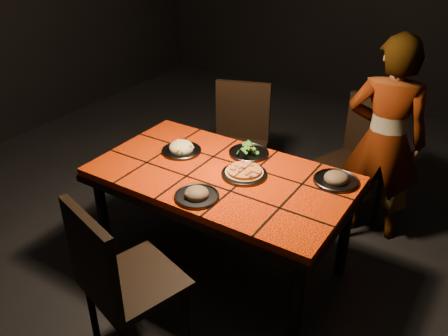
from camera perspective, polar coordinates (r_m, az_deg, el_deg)
The scene contains 11 objects.
room_shell at distance 2.66m, azimuth -0.36°, elevation 13.51°, with size 6.04×7.04×3.08m.
dining_table at distance 2.99m, azimuth -0.31°, elevation -1.90°, with size 1.62×0.92×0.75m.
chair_near at distance 2.51m, azimuth -12.74°, elevation -12.69°, with size 0.57×0.57×1.01m.
chair_far_left at distance 3.86m, azimuth 1.91°, elevation 3.91°, with size 0.57×0.57×0.98m.
chair_far_right at distance 3.73m, azimuth 15.84°, elevation 1.63°, with size 0.57×0.57×0.97m.
diner at distance 3.50m, azimuth 18.77°, elevation 3.09°, with size 0.56×0.36×1.52m, color brown.
plate_pizza at distance 2.92m, azimuth 2.45°, elevation -0.59°, with size 0.28×0.28×0.04m.
plate_pasta at distance 3.20m, azimuth -5.15°, elevation 2.31°, with size 0.27×0.27×0.09m.
plate_salad at distance 3.17m, azimuth 3.01°, elevation 2.10°, with size 0.27×0.27×0.07m.
plate_mushroom_a at distance 2.71m, azimuth -3.30°, elevation -3.16°, with size 0.26×0.26×0.09m.
plate_mushroom_b at distance 2.93m, azimuth 13.34°, elevation -1.24°, with size 0.27×0.27×0.09m.
Camera 1 is at (1.39, -2.14, 2.24)m, focal length 38.00 mm.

